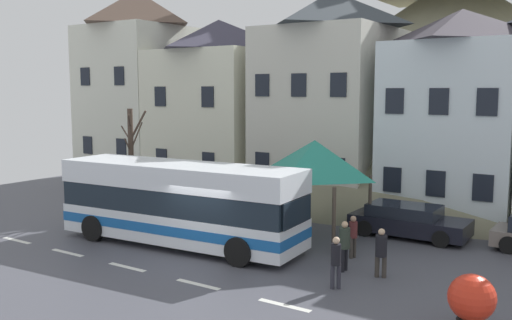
{
  "coord_description": "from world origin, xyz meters",
  "views": [
    {
      "loc": [
        11.97,
        -14.68,
        5.78
      ],
      "look_at": [
        -0.41,
        4.03,
        3.0
      ],
      "focal_mm": 39.79,
      "sensor_mm": 36.0,
      "label": 1
    }
  ],
  "objects_px": {
    "pedestrian_00": "(381,250)",
    "bare_tree_00": "(132,158)",
    "transit_bus": "(180,204)",
    "pedestrian_01": "(345,241)",
    "parked_car_01": "(408,221)",
    "pedestrian_02": "(353,234)",
    "harbour_buoy": "(472,300)",
    "hilltop_castle": "(453,68)",
    "townhouse_00": "(139,86)",
    "townhouse_01": "(219,105)",
    "public_bench": "(290,212)",
    "bus_shelter": "(315,159)",
    "townhouse_03": "(458,114)",
    "townhouse_02": "(330,97)",
    "pedestrian_03": "(336,259)",
    "parked_car_02": "(151,186)"
  },
  "relations": [
    {
      "from": "pedestrian_01",
      "to": "public_bench",
      "type": "relative_size",
      "value": 1.01
    },
    {
      "from": "townhouse_03",
      "to": "harbour_buoy",
      "type": "relative_size",
      "value": 6.76
    },
    {
      "from": "bus_shelter",
      "to": "bare_tree_00",
      "type": "xyz_separation_m",
      "value": [
        -8.93,
        -1.03,
        -0.46
      ]
    },
    {
      "from": "pedestrian_00",
      "to": "pedestrian_01",
      "type": "xyz_separation_m",
      "value": [
        -1.2,
        -0.07,
        0.1
      ]
    },
    {
      "from": "townhouse_03",
      "to": "parked_car_02",
      "type": "relative_size",
      "value": 2.37
    },
    {
      "from": "transit_bus",
      "to": "pedestrian_01",
      "type": "xyz_separation_m",
      "value": [
        6.43,
        0.53,
        -0.57
      ]
    },
    {
      "from": "parked_car_01",
      "to": "harbour_buoy",
      "type": "xyz_separation_m",
      "value": [
        4.19,
        -7.83,
        0.14
      ]
    },
    {
      "from": "townhouse_03",
      "to": "harbour_buoy",
      "type": "xyz_separation_m",
      "value": [
        3.74,
        -13.1,
        -3.93
      ]
    },
    {
      "from": "pedestrian_00",
      "to": "bare_tree_00",
      "type": "xyz_separation_m",
      "value": [
        -12.91,
        2.11,
        1.77
      ]
    },
    {
      "from": "pedestrian_02",
      "to": "pedestrian_00",
      "type": "bearing_deg",
      "value": -42.26
    },
    {
      "from": "pedestrian_00",
      "to": "bare_tree_00",
      "type": "relative_size",
      "value": 0.31
    },
    {
      "from": "transit_bus",
      "to": "bus_shelter",
      "type": "bearing_deg",
      "value": 41.55
    },
    {
      "from": "harbour_buoy",
      "to": "pedestrian_01",
      "type": "bearing_deg",
      "value": 151.23
    },
    {
      "from": "parked_car_01",
      "to": "townhouse_00",
      "type": "bearing_deg",
      "value": 165.72
    },
    {
      "from": "townhouse_00",
      "to": "hilltop_castle",
      "type": "bearing_deg",
      "value": 45.99
    },
    {
      "from": "hilltop_castle",
      "to": "townhouse_00",
      "type": "bearing_deg",
      "value": -134.01
    },
    {
      "from": "hilltop_castle",
      "to": "harbour_buoy",
      "type": "bearing_deg",
      "value": -74.29
    },
    {
      "from": "pedestrian_01",
      "to": "bare_tree_00",
      "type": "distance_m",
      "value": 12.03
    },
    {
      "from": "townhouse_00",
      "to": "townhouse_03",
      "type": "distance_m",
      "value": 20.23
    },
    {
      "from": "townhouse_03",
      "to": "harbour_buoy",
      "type": "height_order",
      "value": "townhouse_03"
    },
    {
      "from": "transit_bus",
      "to": "pedestrian_02",
      "type": "xyz_separation_m",
      "value": [
        6.07,
        2.02,
        -0.69
      ]
    },
    {
      "from": "bus_shelter",
      "to": "parked_car_02",
      "type": "bearing_deg",
      "value": 167.67
    },
    {
      "from": "townhouse_02",
      "to": "bare_tree_00",
      "type": "relative_size",
      "value": 2.19
    },
    {
      "from": "townhouse_01",
      "to": "pedestrian_02",
      "type": "bearing_deg",
      "value": -35.83
    },
    {
      "from": "pedestrian_02",
      "to": "townhouse_03",
      "type": "bearing_deg",
      "value": 83.26
    },
    {
      "from": "public_bench",
      "to": "bus_shelter",
      "type": "bearing_deg",
      "value": -38.14
    },
    {
      "from": "townhouse_01",
      "to": "bare_tree_00",
      "type": "height_order",
      "value": "townhouse_01"
    },
    {
      "from": "parked_car_01",
      "to": "harbour_buoy",
      "type": "height_order",
      "value": "harbour_buoy"
    },
    {
      "from": "public_bench",
      "to": "transit_bus",
      "type": "bearing_deg",
      "value": -106.95
    },
    {
      "from": "townhouse_03",
      "to": "bare_tree_00",
      "type": "height_order",
      "value": "townhouse_03"
    },
    {
      "from": "parked_car_01",
      "to": "bare_tree_00",
      "type": "bearing_deg",
      "value": -164.87
    },
    {
      "from": "hilltop_castle",
      "to": "pedestrian_02",
      "type": "distance_m",
      "value": 26.3
    },
    {
      "from": "parked_car_01",
      "to": "pedestrian_02",
      "type": "xyz_separation_m",
      "value": [
        -0.63,
        -3.9,
        0.22
      ]
    },
    {
      "from": "transit_bus",
      "to": "harbour_buoy",
      "type": "height_order",
      "value": "transit_bus"
    },
    {
      "from": "townhouse_00",
      "to": "harbour_buoy",
      "type": "bearing_deg",
      "value": -28.37
    },
    {
      "from": "parked_car_02",
      "to": "pedestrian_00",
      "type": "distance_m",
      "value": 16.07
    },
    {
      "from": "townhouse_03",
      "to": "parked_car_02",
      "type": "distance_m",
      "value": 15.96
    },
    {
      "from": "bus_shelter",
      "to": "pedestrian_00",
      "type": "distance_m",
      "value": 5.54
    },
    {
      "from": "townhouse_02",
      "to": "hilltop_castle",
      "type": "height_order",
      "value": "hilltop_castle"
    },
    {
      "from": "bare_tree_00",
      "to": "hilltop_castle",
      "type": "bearing_deg",
      "value": 72.03
    },
    {
      "from": "pedestrian_01",
      "to": "harbour_buoy",
      "type": "bearing_deg",
      "value": -28.77
    },
    {
      "from": "townhouse_03",
      "to": "transit_bus",
      "type": "relative_size",
      "value": 0.96
    },
    {
      "from": "bus_shelter",
      "to": "parked_car_02",
      "type": "distance_m",
      "value": 11.62
    },
    {
      "from": "townhouse_01",
      "to": "pedestrian_01",
      "type": "relative_size",
      "value": 6.02
    },
    {
      "from": "parked_car_01",
      "to": "transit_bus",
      "type": "bearing_deg",
      "value": -138.39
    },
    {
      "from": "townhouse_00",
      "to": "townhouse_03",
      "type": "xyz_separation_m",
      "value": [
        20.18,
        0.18,
        -1.33
      ]
    },
    {
      "from": "townhouse_02",
      "to": "parked_car_01",
      "type": "height_order",
      "value": "townhouse_02"
    },
    {
      "from": "bare_tree_00",
      "to": "public_bench",
      "type": "bearing_deg",
      "value": 20.75
    },
    {
      "from": "townhouse_02",
      "to": "pedestrian_03",
      "type": "bearing_deg",
      "value": -63.01
    },
    {
      "from": "parked_car_01",
      "to": "pedestrian_01",
      "type": "xyz_separation_m",
      "value": [
        -0.27,
        -5.39,
        0.35
      ]
    }
  ]
}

